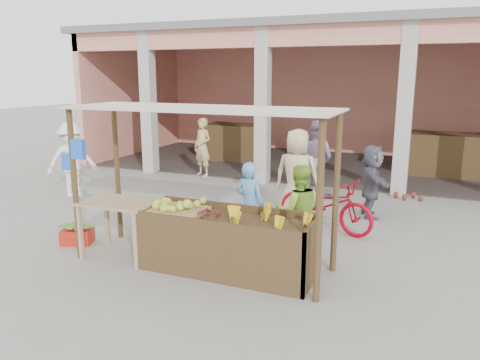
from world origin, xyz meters
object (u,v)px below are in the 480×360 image
at_px(fruit_stall, 227,245).
at_px(vendor_blue, 250,202).
at_px(red_crate, 77,236).
at_px(motorcycle, 325,203).
at_px(side_table, 119,210).
at_px(vendor_green, 298,209).

relative_size(fruit_stall, vendor_blue, 1.67).
bearing_deg(red_crate, fruit_stall, -22.10).
bearing_deg(motorcycle, red_crate, 137.34).
distance_m(side_table, vendor_blue, 2.10).
bearing_deg(fruit_stall, side_table, -175.38).
bearing_deg(vendor_green, motorcycle, -117.93).
bearing_deg(motorcycle, side_table, 148.58).
height_order(fruit_stall, red_crate, fruit_stall).
bearing_deg(red_crate, vendor_green, -7.80).
bearing_deg(fruit_stall, red_crate, 179.05).
bearing_deg(vendor_blue, fruit_stall, 106.04).
bearing_deg(vendor_blue, motorcycle, -112.90).
height_order(side_table, vendor_green, vendor_green).
bearing_deg(fruit_stall, vendor_blue, 92.65).
relative_size(side_table, red_crate, 2.34).
xyz_separation_m(red_crate, vendor_blue, (2.79, 1.00, 0.65)).
bearing_deg(vendor_blue, vendor_green, -175.08).
bearing_deg(fruit_stall, motorcycle, 68.65).
relative_size(vendor_green, motorcycle, 0.79).
height_order(side_table, vendor_blue, vendor_blue).
distance_m(fruit_stall, red_crate, 2.86).
bearing_deg(side_table, vendor_blue, 31.96).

